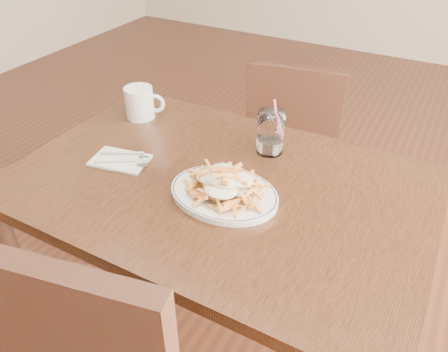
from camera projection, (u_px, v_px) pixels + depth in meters
The scene contains 9 objects.
floor at pixel (219, 336), 1.70m from camera, with size 7.00×7.00×0.00m, color black.
table at pixel (218, 202), 1.32m from camera, with size 1.20×0.80×0.75m.
chair_far at pixel (294, 138), 1.99m from camera, with size 0.46×0.46×0.86m.
fries_plate at pixel (224, 193), 1.20m from camera, with size 0.36×0.33×0.02m.
loaded_fries at pixel (224, 180), 1.18m from camera, with size 0.27×0.24×0.07m.
napkin at pixel (120, 160), 1.35m from camera, with size 0.17×0.11×0.01m, color silver.
cutlery at pixel (121, 157), 1.35m from camera, with size 0.17×0.15×0.01m.
water_glass at pixel (270, 135), 1.37m from camera, with size 0.08×0.08×0.19m.
coffee_mug at pixel (140, 103), 1.57m from camera, with size 0.14×0.10×0.11m.
Camera 1 is at (0.51, -0.89, 1.50)m, focal length 35.00 mm.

